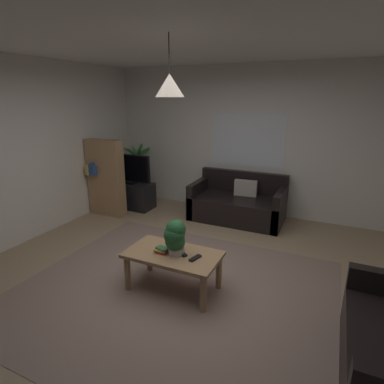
# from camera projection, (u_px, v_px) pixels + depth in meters

# --- Properties ---
(floor) EXTENTS (5.33, 5.45, 0.02)m
(floor) POSITION_uv_depth(u_px,v_px,m) (181.00, 283.00, 3.73)
(floor) COLOR #9E8466
(floor) RESTS_ON ground
(rug) EXTENTS (3.46, 3.00, 0.01)m
(rug) POSITION_uv_depth(u_px,v_px,m) (174.00, 291.00, 3.55)
(rug) COLOR gray
(rug) RESTS_ON ground
(wall_back) EXTENTS (5.45, 0.06, 2.69)m
(wall_back) POSITION_uv_depth(u_px,v_px,m) (248.00, 141.00, 5.72)
(wall_back) COLOR silver
(wall_back) RESTS_ON ground
(wall_left) EXTENTS (0.06, 5.45, 2.69)m
(wall_left) POSITION_uv_depth(u_px,v_px,m) (11.00, 154.00, 4.42)
(wall_left) COLOR silver
(wall_left) RESTS_ON ground
(ceiling) EXTENTS (5.33, 5.45, 0.02)m
(ceiling) POSITION_uv_depth(u_px,v_px,m) (179.00, 33.00, 2.94)
(ceiling) COLOR white
(window_pane) EXTENTS (1.34, 0.01, 0.96)m
(window_pane) POSITION_uv_depth(u_px,v_px,m) (248.00, 140.00, 5.69)
(window_pane) COLOR white
(couch_under_window) EXTENTS (1.61, 0.84, 0.82)m
(couch_under_window) POSITION_uv_depth(u_px,v_px,m) (238.00, 205.00, 5.59)
(couch_under_window) COLOR black
(couch_under_window) RESTS_ON ground
(coffee_table) EXTENTS (1.05, 0.58, 0.46)m
(coffee_table) POSITION_uv_depth(u_px,v_px,m) (173.00, 259.00, 3.51)
(coffee_table) COLOR #A87F56
(coffee_table) RESTS_ON ground
(book_on_table_0) EXTENTS (0.13, 0.10, 0.02)m
(book_on_table_0) POSITION_uv_depth(u_px,v_px,m) (161.00, 252.00, 3.49)
(book_on_table_0) COLOR #B22D2D
(book_on_table_0) RESTS_ON coffee_table
(book_on_table_1) EXTENTS (0.15, 0.09, 0.02)m
(book_on_table_1) POSITION_uv_depth(u_px,v_px,m) (161.00, 250.00, 3.48)
(book_on_table_1) COLOR gold
(book_on_table_1) RESTS_ON coffee_table
(book_on_table_2) EXTENTS (0.15, 0.11, 0.02)m
(book_on_table_2) POSITION_uv_depth(u_px,v_px,m) (162.00, 248.00, 3.47)
(book_on_table_2) COLOR #387247
(book_on_table_2) RESTS_ON coffee_table
(remote_on_table_0) EXTENTS (0.16, 0.13, 0.02)m
(remote_on_table_0) POSITION_uv_depth(u_px,v_px,m) (182.00, 253.00, 3.45)
(remote_on_table_0) COLOR black
(remote_on_table_0) RESTS_ON coffee_table
(remote_on_table_1) EXTENTS (0.09, 0.17, 0.02)m
(remote_on_table_1) POSITION_uv_depth(u_px,v_px,m) (195.00, 258.00, 3.35)
(remote_on_table_1) COLOR black
(remote_on_table_1) RESTS_ON coffee_table
(potted_plant_on_table) EXTENTS (0.24, 0.25, 0.40)m
(potted_plant_on_table) POSITION_uv_depth(u_px,v_px,m) (175.00, 236.00, 3.40)
(potted_plant_on_table) COLOR beige
(potted_plant_on_table) RESTS_ON coffee_table
(tv_stand) EXTENTS (0.90, 0.44, 0.50)m
(tv_stand) POSITION_uv_depth(u_px,v_px,m) (131.00, 195.00, 6.22)
(tv_stand) COLOR black
(tv_stand) RESTS_ON ground
(tv) EXTENTS (0.93, 0.16, 0.57)m
(tv) POSITION_uv_depth(u_px,v_px,m) (129.00, 169.00, 6.04)
(tv) COLOR black
(tv) RESTS_ON tv_stand
(potted_palm_corner) EXTENTS (0.74, 0.90, 1.33)m
(potted_palm_corner) POSITION_uv_depth(u_px,v_px,m) (139.00, 172.00, 6.62)
(potted_palm_corner) COLOR #4C4C51
(potted_palm_corner) RESTS_ON ground
(bookshelf_corner) EXTENTS (0.70, 0.31, 1.40)m
(bookshelf_corner) POSITION_uv_depth(u_px,v_px,m) (105.00, 178.00, 5.73)
(bookshelf_corner) COLOR #A87F56
(bookshelf_corner) RESTS_ON ground
(pendant_lamp) EXTENTS (0.28, 0.28, 0.57)m
(pendant_lamp) POSITION_uv_depth(u_px,v_px,m) (170.00, 85.00, 2.97)
(pendant_lamp) COLOR black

